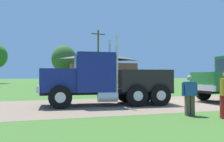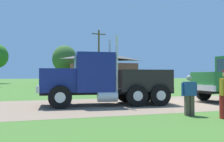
# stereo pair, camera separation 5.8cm
# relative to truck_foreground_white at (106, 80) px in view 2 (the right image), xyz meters

# --- Properties ---
(ground_plane) EXTENTS (200.00, 200.00, 0.00)m
(ground_plane) POSITION_rel_truck_foreground_white_xyz_m (4.32, -0.10, -1.33)
(ground_plane) COLOR #426D29
(dirt_track) EXTENTS (120.00, 7.00, 0.01)m
(dirt_track) POSITION_rel_truck_foreground_white_xyz_m (4.32, -0.10, -1.33)
(dirt_track) COLOR #87705A
(dirt_track) RESTS_ON ground_plane
(truck_foreground_white) EXTENTS (7.31, 2.95, 3.68)m
(truck_foreground_white) POSITION_rel_truck_foreground_white_xyz_m (0.00, 0.00, 0.00)
(truck_foreground_white) COLOR black
(truck_foreground_white) RESTS_ON ground_plane
(visitor_standing_near) EXTENTS (0.63, 0.35, 1.61)m
(visitor_standing_near) POSITION_rel_truck_foreground_white_xyz_m (2.33, -4.26, -0.47)
(visitor_standing_near) COLOR #264C8C
(visitor_standing_near) RESTS_ON ground_plane
(shed_building) EXTENTS (10.72, 7.32, 5.43)m
(shed_building) POSITION_rel_truck_foreground_white_xyz_m (6.31, 25.42, 1.29)
(shed_building) COLOR brown
(shed_building) RESTS_ON ground_plane
(utility_pole_far) EXTENTS (2.20, 0.42, 8.47)m
(utility_pole_far) POSITION_rel_truck_foreground_white_xyz_m (4.95, 22.89, 3.16)
(utility_pole_far) COLOR brown
(utility_pole_far) RESTS_ON ground_plane
(tree_mid) EXTENTS (4.41, 4.41, 6.95)m
(tree_mid) POSITION_rel_truck_foreground_white_xyz_m (0.55, 30.97, 3.17)
(tree_mid) COLOR #513823
(tree_mid) RESTS_ON ground_plane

